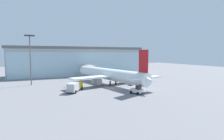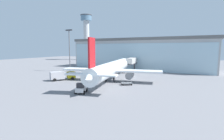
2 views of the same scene
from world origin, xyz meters
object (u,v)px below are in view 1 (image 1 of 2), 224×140
apron_light_mast (30,55)px  pushback_tug (137,90)px  baggage_cart (132,84)px  catering_truck (75,86)px  safety_cone_wingtip (64,87)px  airplane (109,74)px  jet_bridge (88,68)px  safety_cone_nose (114,88)px

apron_light_mast → pushback_tug: 38.06m
apron_light_mast → baggage_cart: bearing=-25.2°
catering_truck → safety_cone_wingtip: (-1.91, 5.96, -1.19)m
baggage_cart → safety_cone_wingtip: (-21.96, 3.73, -0.23)m
pushback_tug → catering_truck: bearing=34.8°
baggage_cart → airplane: bearing=-68.1°
apron_light_mast → baggage_cart: apron_light_mast is taller
catering_truck → pushback_tug: size_ratio=2.01×
apron_light_mast → baggage_cart: (31.16, -14.65, -9.71)m
apron_light_mast → jet_bridge: bearing=25.0°
airplane → safety_cone_wingtip: bearing=80.1°
airplane → apron_light_mast: bearing=55.4°
baggage_cart → catering_truck: bearing=-28.7°
jet_bridge → apron_light_mast: size_ratio=0.66×
pushback_tug → safety_cone_nose: bearing=-3.9°
airplane → pushback_tug: airplane is taller
airplane → catering_truck: bearing=103.7°
pushback_tug → safety_cone_wingtip: pushback_tug is taller
apron_light_mast → pushback_tug: (25.49, -26.71, -9.24)m
safety_cone_nose → safety_cone_wingtip: (-13.69, 7.25, 0.00)m
airplane → catering_truck: 15.16m
baggage_cart → safety_cone_nose: 8.99m
apron_light_mast → catering_truck: 22.02m
baggage_cart → pushback_tug: 13.33m
catering_truck → pushback_tug: 17.43m
safety_cone_nose → apron_light_mast: bearing=141.6°
catering_truck → safety_cone_nose: bearing=-62.9°
apron_light_mast → safety_cone_nose: apron_light_mast is taller
safety_cone_nose → baggage_cart: bearing=23.0°
safety_cone_wingtip → jet_bridge: bearing=56.9°
jet_bridge → safety_cone_wingtip: size_ratio=20.46×
catering_truck → safety_cone_wingtip: catering_truck is taller
catering_truck → baggage_cart: 20.20m
jet_bridge → apron_light_mast: (-23.41, -10.89, 5.96)m
safety_cone_nose → airplane: bearing=77.0°
apron_light_mast → safety_cone_nose: bearing=-38.4°
catering_truck → baggage_cart: bearing=-50.3°
jet_bridge → safety_cone_wingtip: (-14.21, -21.81, -3.98)m
airplane → baggage_cart: airplane is taller
apron_light_mast → safety_cone_wingtip: (9.20, -10.91, -9.94)m
baggage_cart → safety_cone_wingtip: 22.28m
baggage_cart → safety_cone_wingtip: size_ratio=5.84×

